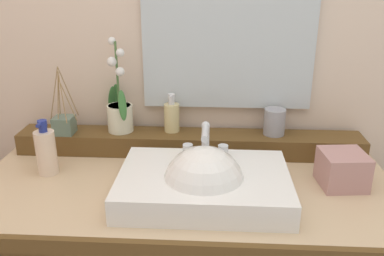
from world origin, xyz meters
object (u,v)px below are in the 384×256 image
(reed_diffuser, at_px, (64,124))
(lotion_bottle, at_px, (46,151))
(tissue_box, at_px, (342,169))
(tumbler_cup, at_px, (274,122))
(potted_plant, at_px, (119,110))
(sink_basin, at_px, (204,185))
(soap_dispenser, at_px, (172,116))

(reed_diffuser, xyz_separation_m, lotion_bottle, (-0.00, -0.16, -0.03))
(tissue_box, bearing_deg, tumbler_cup, 128.92)
(potted_plant, height_order, tissue_box, potted_plant)
(sink_basin, xyz_separation_m, soap_dispenser, (-0.13, 0.33, 0.09))
(soap_dispenser, distance_m, lotion_bottle, 0.44)
(tissue_box, bearing_deg, potted_plant, 162.92)
(potted_plant, height_order, tumbler_cup, potted_plant)
(sink_basin, bearing_deg, tissue_box, 13.47)
(sink_basin, bearing_deg, soap_dispenser, 110.80)
(potted_plant, distance_m, reed_diffuser, 0.20)
(potted_plant, distance_m, lotion_bottle, 0.29)
(potted_plant, xyz_separation_m, tissue_box, (0.73, -0.22, -0.10))
(potted_plant, bearing_deg, soap_dispenser, 2.75)
(sink_basin, relative_size, tissue_box, 3.76)
(lotion_bottle, xyz_separation_m, tissue_box, (0.93, -0.02, -0.02))
(reed_diffuser, distance_m, lotion_bottle, 0.17)
(tumbler_cup, bearing_deg, lotion_bottle, -165.04)
(soap_dispenser, distance_m, tumbler_cup, 0.36)
(lotion_bottle, bearing_deg, tissue_box, -1.52)
(tumbler_cup, distance_m, tissue_box, 0.30)
(potted_plant, xyz_separation_m, soap_dispenser, (0.19, 0.01, -0.02))
(potted_plant, height_order, soap_dispenser, potted_plant)
(sink_basin, height_order, reed_diffuser, reed_diffuser)
(potted_plant, bearing_deg, lotion_bottle, -134.66)
(potted_plant, distance_m, soap_dispenser, 0.19)
(tumbler_cup, bearing_deg, tissue_box, -51.08)
(reed_diffuser, height_order, lotion_bottle, reed_diffuser)
(sink_basin, height_order, tumbler_cup, sink_basin)
(tumbler_cup, distance_m, reed_diffuser, 0.74)
(potted_plant, bearing_deg, sink_basin, -46.09)
(sink_basin, distance_m, potted_plant, 0.46)
(sink_basin, relative_size, lotion_bottle, 2.68)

